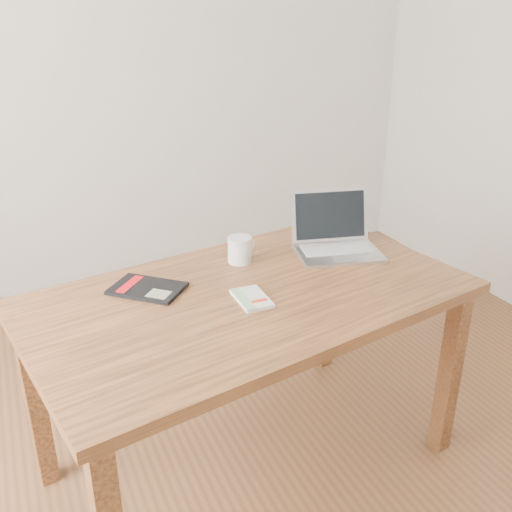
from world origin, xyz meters
name	(u,v)px	position (x,y,z in m)	size (l,w,h in m)	color
room	(227,120)	(-0.07, 0.00, 1.36)	(4.04, 4.04, 2.70)	brown
desk	(250,315)	(0.05, 0.11, 0.66)	(1.61, 1.09, 0.75)	brown
white_guidebook	(252,299)	(0.03, 0.05, 0.76)	(0.10, 0.16, 0.01)	silver
black_guidebook	(147,289)	(-0.27, 0.26, 0.76)	(0.28, 0.28, 0.01)	black
laptop	(336,239)	(0.50, 0.30, 0.80)	(0.38, 0.35, 0.22)	silver
coffee_mug	(240,249)	(0.12, 0.36, 0.80)	(0.12, 0.09, 0.10)	white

